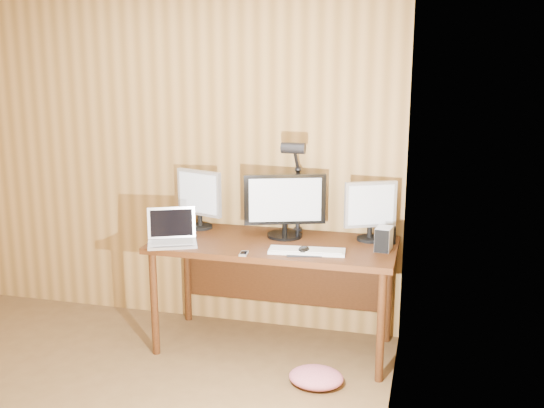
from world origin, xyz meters
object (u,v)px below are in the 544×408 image
at_px(monitor_right, 370,209).
at_px(phone, 244,253).
at_px(keyboard, 307,251).
at_px(speaker, 392,235).
at_px(monitor_left, 199,197).
at_px(mouse, 304,249).
at_px(monitor_center, 285,205).
at_px(laptop, 172,235).
at_px(desk_lamp, 295,174).
at_px(desk, 277,256).
at_px(hard_drive, 384,239).

relative_size(monitor_right, phone, 4.06).
height_order(keyboard, speaker, speaker).
bearing_deg(keyboard, speaker, 27.35).
distance_m(monitor_left, mouse, 0.94).
relative_size(monitor_center, keyboard, 1.09).
xyz_separation_m(monitor_center, keyboard, (0.22, -0.31, -0.21)).
bearing_deg(laptop, desk_lamp, 4.02).
xyz_separation_m(monitor_center, speaker, (0.72, 0.02, -0.17)).
bearing_deg(phone, monitor_left, 127.36).
bearing_deg(phone, desk, 66.94).
relative_size(monitor_right, hard_drive, 2.65).
bearing_deg(monitor_right, monitor_left, 154.36).
height_order(mouse, hard_drive, hard_drive).
xyz_separation_m(monitor_right, mouse, (-0.37, -0.38, -0.19)).
distance_m(monitor_left, laptop, 0.43).
relative_size(hard_drive, speaker, 1.29).
bearing_deg(laptop, monitor_left, 59.23).
xyz_separation_m(desk, monitor_center, (0.04, 0.07, 0.35)).
bearing_deg(speaker, monitor_center, -178.56).
xyz_separation_m(mouse, hard_drive, (0.47, 0.18, 0.05)).
xyz_separation_m(monitor_left, mouse, (0.84, -0.39, -0.20)).
relative_size(laptop, phone, 3.91).
relative_size(desk, monitor_center, 3.01).
bearing_deg(keyboard, mouse, -151.74).
height_order(monitor_right, mouse, monitor_right).
height_order(monitor_right, speaker, monitor_right).
distance_m(keyboard, hard_drive, 0.49).
xyz_separation_m(mouse, speaker, (0.52, 0.34, 0.04)).
relative_size(monitor_left, mouse, 3.78).
bearing_deg(monitor_center, speaker, -17.74).
height_order(phone, speaker, speaker).
height_order(monitor_left, desk_lamp, desk_lamp).
xyz_separation_m(desk, mouse, (0.24, -0.25, 0.14)).
distance_m(keyboard, speaker, 0.60).
height_order(monitor_center, phone, monitor_center).
bearing_deg(desk, monitor_right, 11.90).
xyz_separation_m(mouse, phone, (-0.35, -0.12, -0.02)).
distance_m(hard_drive, speaker, 0.17).
distance_m(mouse, hard_drive, 0.51).
bearing_deg(phone, mouse, 12.95).
distance_m(monitor_left, keyboard, 0.96).
bearing_deg(keyboard, phone, -166.29).
xyz_separation_m(hard_drive, speaker, (0.04, 0.16, -0.02)).
distance_m(mouse, desk_lamp, 0.58).
relative_size(hard_drive, desk_lamp, 0.22).
bearing_deg(monitor_right, desk, 166.55).
bearing_deg(desk_lamp, speaker, 14.64).
distance_m(desk, laptop, 0.71).
bearing_deg(mouse, monitor_right, 37.57).
bearing_deg(monitor_center, keyboard, -74.45).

